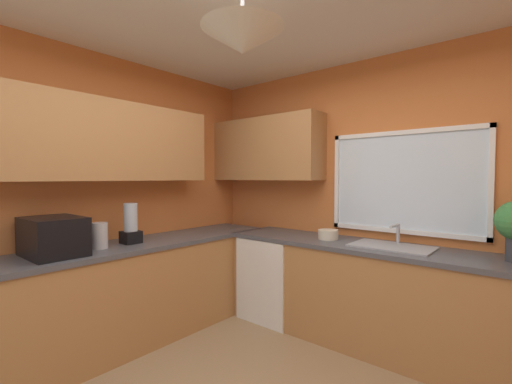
{
  "coord_description": "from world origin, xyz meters",
  "views": [
    {
      "loc": [
        1.22,
        -1.34,
        1.48
      ],
      "look_at": [
        -0.55,
        0.77,
        1.36
      ],
      "focal_mm": 23.98,
      "sensor_mm": 36.0,
      "label": 1
    }
  ],
  "objects_px": {
    "dishwasher": "(276,277)",
    "kettle": "(100,236)",
    "microwave": "(53,236)",
    "blender_appliance": "(131,225)",
    "sink_assembly": "(392,246)",
    "bowl": "(328,234)"
  },
  "relations": [
    {
      "from": "dishwasher",
      "to": "kettle",
      "type": "height_order",
      "value": "kettle"
    },
    {
      "from": "kettle",
      "to": "bowl",
      "type": "height_order",
      "value": "kettle"
    },
    {
      "from": "dishwasher",
      "to": "blender_appliance",
      "type": "distance_m",
      "value": 1.58
    },
    {
      "from": "bowl",
      "to": "kettle",
      "type": "bearing_deg",
      "value": -127.52
    },
    {
      "from": "bowl",
      "to": "sink_assembly",
      "type": "bearing_deg",
      "value": 0.58
    },
    {
      "from": "kettle",
      "to": "dishwasher",
      "type": "bearing_deg",
      "value": 67.91
    },
    {
      "from": "kettle",
      "to": "microwave",
      "type": "bearing_deg",
      "value": -93.34
    },
    {
      "from": "sink_assembly",
      "to": "microwave",
      "type": "bearing_deg",
      "value": -133.39
    },
    {
      "from": "microwave",
      "to": "kettle",
      "type": "height_order",
      "value": "microwave"
    },
    {
      "from": "blender_appliance",
      "to": "sink_assembly",
      "type": "bearing_deg",
      "value": 35.64
    },
    {
      "from": "dishwasher",
      "to": "microwave",
      "type": "xyz_separation_m",
      "value": [
        -0.66,
        -1.92,
        0.61
      ]
    },
    {
      "from": "dishwasher",
      "to": "blender_appliance",
      "type": "relative_size",
      "value": 2.35
    },
    {
      "from": "sink_assembly",
      "to": "bowl",
      "type": "relative_size",
      "value": 3.39
    },
    {
      "from": "kettle",
      "to": "sink_assembly",
      "type": "xyz_separation_m",
      "value": [
        1.83,
        1.61,
        -0.1
      ]
    },
    {
      "from": "kettle",
      "to": "blender_appliance",
      "type": "bearing_deg",
      "value": 93.98
    },
    {
      "from": "dishwasher",
      "to": "microwave",
      "type": "bearing_deg",
      "value": -108.98
    },
    {
      "from": "microwave",
      "to": "blender_appliance",
      "type": "bearing_deg",
      "value": 90.0
    },
    {
      "from": "blender_appliance",
      "to": "bowl",
      "type": "bearing_deg",
      "value": 46.45
    },
    {
      "from": "bowl",
      "to": "blender_appliance",
      "type": "relative_size",
      "value": 0.53
    },
    {
      "from": "sink_assembly",
      "to": "blender_appliance",
      "type": "distance_m",
      "value": 2.28
    },
    {
      "from": "microwave",
      "to": "blender_appliance",
      "type": "xyz_separation_m",
      "value": [
        0.0,
        0.63,
        0.02
      ]
    },
    {
      "from": "kettle",
      "to": "bowl",
      "type": "relative_size",
      "value": 1.14
    }
  ]
}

